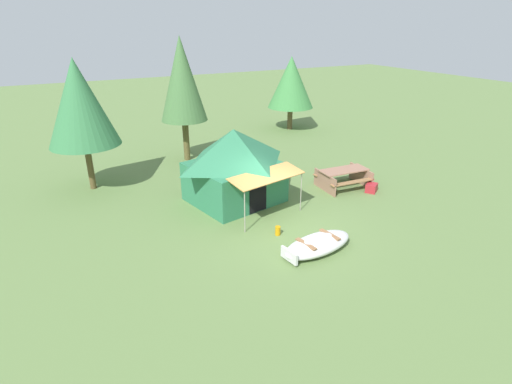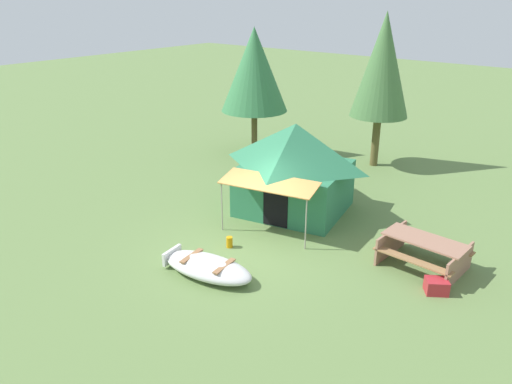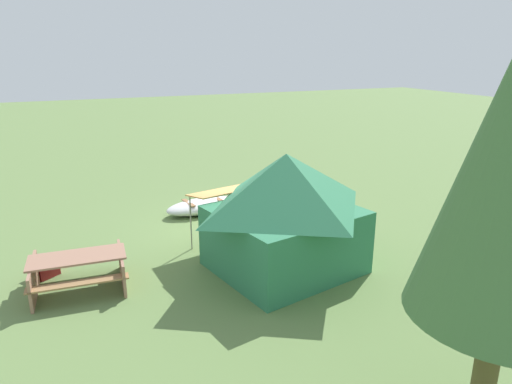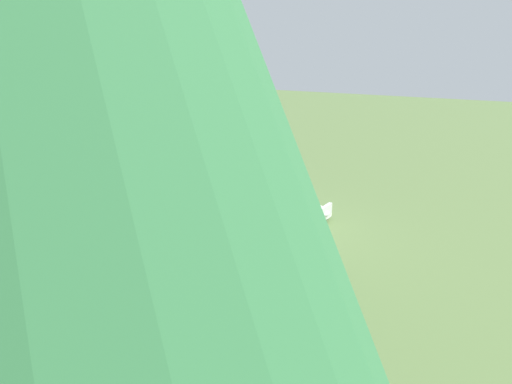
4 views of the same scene
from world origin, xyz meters
name	(u,v)px [view 4 (image 4 of 4)]	position (x,y,z in m)	size (l,w,h in m)	color
ground_plane	(241,238)	(0.00, 0.00, 0.00)	(80.00, 80.00, 0.00)	#607C43
beached_rowboat	(283,206)	(0.20, -1.79, 0.23)	(2.52, 1.37, 0.44)	silver
canvas_cabin_tent	(146,208)	(-0.42, 2.71, 1.43)	(3.81, 4.33, 2.76)	#2D764F
picnic_table	(59,200)	(4.07, 1.86, 0.49)	(2.06, 1.64, 0.76)	#9B6E58
cooler_box	(81,199)	(4.77, 0.93, 0.17)	(0.49, 0.40, 0.34)	#AE262E
fuel_can	(265,230)	(-0.34, -0.39, 0.15)	(0.17, 0.17, 0.30)	orange
pine_tree_far_center	(9,154)	(-5.04, 6.47, 3.47)	(2.68, 2.68, 5.12)	brown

